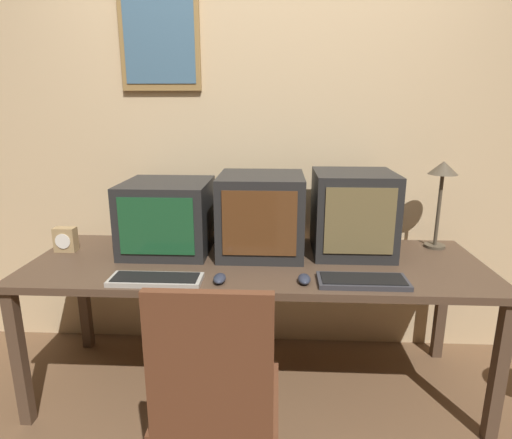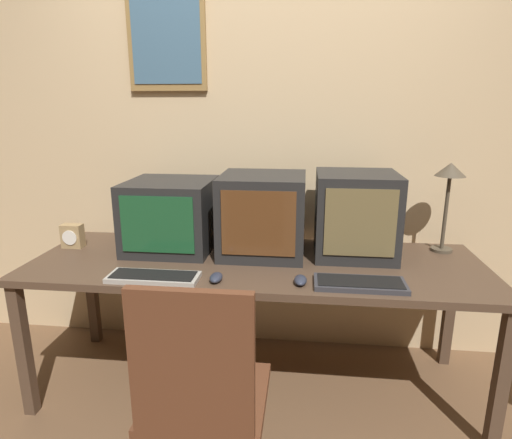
% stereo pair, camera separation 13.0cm
% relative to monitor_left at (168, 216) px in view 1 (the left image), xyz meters
% --- Properties ---
extents(wall_back, '(8.00, 0.08, 2.60)m').
position_rel_monitor_left_xyz_m(wall_back, '(0.49, 0.37, 0.37)').
color(wall_back, '#D1B284').
rests_on(wall_back, ground_plane).
extents(desk, '(2.32, 0.79, 0.74)m').
position_rel_monitor_left_xyz_m(desk, '(0.49, -0.15, -0.25)').
color(desk, '#4C3828').
rests_on(desk, ground_plane).
extents(monitor_left, '(0.46, 0.47, 0.38)m').
position_rel_monitor_left_xyz_m(monitor_left, '(0.00, 0.00, 0.00)').
color(monitor_left, black).
rests_on(monitor_left, desk).
extents(monitor_center, '(0.44, 0.45, 0.43)m').
position_rel_monitor_left_xyz_m(monitor_center, '(0.51, -0.01, 0.02)').
color(monitor_center, black).
rests_on(monitor_center, desk).
extents(monitor_right, '(0.42, 0.42, 0.44)m').
position_rel_monitor_left_xyz_m(monitor_right, '(1.00, 0.02, 0.03)').
color(monitor_right, black).
rests_on(monitor_right, desk).
extents(keyboard_main, '(0.42, 0.15, 0.03)m').
position_rel_monitor_left_xyz_m(keyboard_main, '(0.05, -0.45, -0.18)').
color(keyboard_main, '#A8A399').
rests_on(keyboard_main, desk).
extents(keyboard_side, '(0.40, 0.17, 0.03)m').
position_rel_monitor_left_xyz_m(keyboard_side, '(0.98, -0.42, -0.18)').
color(keyboard_side, '#333338').
rests_on(keyboard_side, desk).
extents(mouse_near_keyboard, '(0.06, 0.10, 0.03)m').
position_rel_monitor_left_xyz_m(mouse_near_keyboard, '(0.34, -0.44, -0.17)').
color(mouse_near_keyboard, '#282D3D').
rests_on(mouse_near_keyboard, desk).
extents(mouse_far_corner, '(0.06, 0.10, 0.03)m').
position_rel_monitor_left_xyz_m(mouse_far_corner, '(0.72, -0.42, -0.17)').
color(mouse_far_corner, '#282D3D').
rests_on(mouse_far_corner, desk).
extents(desk_clock, '(0.12, 0.07, 0.13)m').
position_rel_monitor_left_xyz_m(desk_clock, '(-0.56, -0.05, -0.12)').
color(desk_clock, '#A38456').
rests_on(desk_clock, desk).
extents(desk_lamp, '(0.16, 0.16, 0.49)m').
position_rel_monitor_left_xyz_m(desk_lamp, '(1.49, 0.12, 0.20)').
color(desk_lamp, '#4C4233').
rests_on(desk_lamp, desk).
extents(office_chair, '(0.45, 0.45, 0.99)m').
position_rel_monitor_left_xyz_m(office_chair, '(0.39, -0.95, -0.50)').
color(office_chair, black).
rests_on(office_chair, ground_plane).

